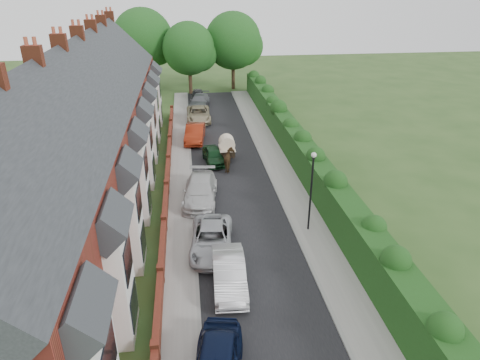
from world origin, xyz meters
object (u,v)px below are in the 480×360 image
at_px(car_green, 214,155).
at_px(car_beige, 199,114).
at_px(horse, 230,160).
at_px(car_red, 195,133).
at_px(car_silver_b, 212,239).
at_px(car_silver_a, 229,273).
at_px(car_black, 197,95).
at_px(car_white, 200,191).
at_px(lamppost, 312,182).
at_px(horse_cart, 227,146).
at_px(car_grey, 200,101).

distance_m(car_green, car_beige, 11.97).
xyz_separation_m(car_green, horse, (1.16, -1.67, 0.19)).
bearing_deg(car_red, car_silver_b, -82.48).
bearing_deg(car_silver_a, car_beige, 93.00).
relative_size(car_silver_b, car_black, 1.36).
relative_size(car_beige, horse, 2.73).
bearing_deg(car_black, car_beige, -87.91).
distance_m(car_silver_b, car_white, 6.05).
relative_size(car_silver_b, car_red, 1.05).
height_order(car_silver_a, car_red, car_red).
bearing_deg(lamppost, car_beige, 103.96).
height_order(car_green, horse_cart, horse_cart).
xyz_separation_m(car_green, car_grey, (-0.49, 17.54, 0.08)).
bearing_deg(car_green, car_silver_a, -98.15).
bearing_deg(car_green, car_grey, 84.66).
xyz_separation_m(car_silver_b, car_red, (-0.40, 18.33, 0.09)).
distance_m(lamppost, horse_cart, 12.71).
xyz_separation_m(car_silver_a, car_silver_b, (-0.66, 3.26, -0.04)).
distance_m(lamppost, horse, 10.80).
bearing_deg(car_grey, lamppost, -68.46).
xyz_separation_m(horse, horse_cart, (0.00, 2.15, 0.41)).
relative_size(lamppost, car_beige, 0.95).
xyz_separation_m(lamppost, horse, (-3.84, 9.79, -2.45)).
bearing_deg(horse_cart, car_white, -109.48).
height_order(car_silver_b, car_green, car_silver_b).
bearing_deg(car_white, car_silver_a, -76.91).
distance_m(lamppost, car_silver_a, 7.49).
distance_m(car_red, car_beige, 6.43).
bearing_deg(car_silver_a, car_white, 98.53).
relative_size(car_beige, horse_cart, 1.79).
relative_size(car_silver_a, car_beige, 0.84).
bearing_deg(lamppost, car_white, 143.71).
bearing_deg(car_silver_b, car_green, 90.93).
distance_m(lamppost, car_red, 18.33).
xyz_separation_m(car_silver_b, horse, (2.16, 11.13, 0.14)).
distance_m(car_black, horse, 22.88).
xyz_separation_m(car_white, car_beige, (0.58, 18.70, -0.04)).
bearing_deg(horse, car_beige, -77.41).
height_order(car_silver_b, car_grey, car_grey).
bearing_deg(car_black, car_silver_b, -87.31).
distance_m(car_black, horse_cart, 20.74).
relative_size(car_white, car_red, 1.14).
xyz_separation_m(car_silver_a, horse_cart, (1.50, 16.54, 0.50)).
height_order(car_silver_b, car_black, car_silver_b).
height_order(car_silver_a, car_grey, car_silver_a).
height_order(car_beige, horse, horse).
height_order(car_black, horse, horse).
bearing_deg(car_grey, car_black, 102.88).
bearing_deg(car_beige, car_black, 88.83).
xyz_separation_m(car_grey, car_black, (-0.13, 3.60, -0.10)).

